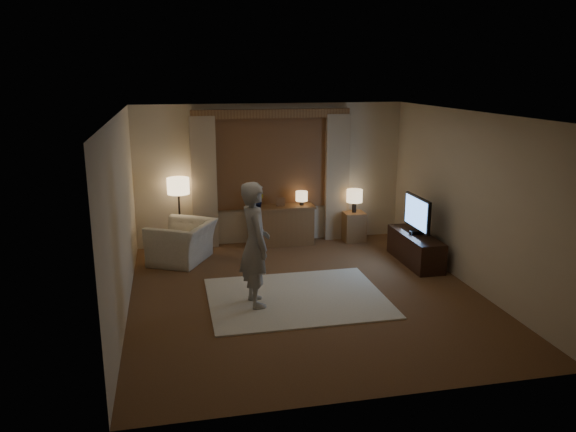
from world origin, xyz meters
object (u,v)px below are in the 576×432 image
object	(u,v)px
sideboard	(281,226)
tv_stand	(415,249)
person	(255,244)
side_table	(354,226)
armchair	(182,242)

from	to	relation	value
sideboard	tv_stand	world-z (taller)	sideboard
tv_stand	person	size ratio (longest dim) A/B	0.81
side_table	person	xyz separation A→B (m)	(-2.31, -2.66, 0.60)
person	armchair	bearing A→B (deg)	16.82
armchair	sideboard	bearing A→B (deg)	136.11
side_table	person	bearing A→B (deg)	-130.99
sideboard	person	world-z (taller)	person
person	sideboard	bearing A→B (deg)	-25.27
armchair	side_table	size ratio (longest dim) A/B	1.87
sideboard	armchair	xyz separation A→B (m)	(-1.83, -0.60, -0.01)
armchair	person	xyz separation A→B (m)	(0.93, -2.11, 0.54)
sideboard	person	xyz separation A→B (m)	(-0.89, -2.71, 0.53)
armchair	side_table	xyz separation A→B (m)	(3.24, 0.55, -0.06)
side_table	person	size ratio (longest dim) A/B	0.32
armchair	tv_stand	size ratio (longest dim) A/B	0.75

